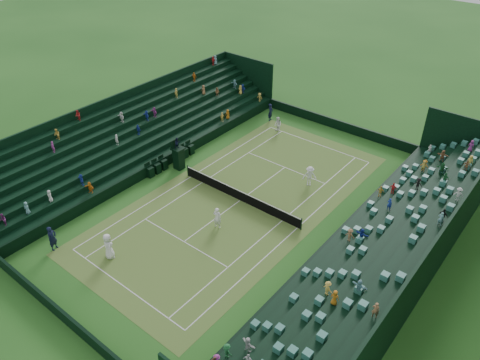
{
  "coord_description": "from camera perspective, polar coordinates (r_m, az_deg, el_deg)",
  "views": [
    {
      "loc": [
        19.02,
        -23.59,
        22.34
      ],
      "look_at": [
        0.0,
        0.0,
        2.0
      ],
      "focal_mm": 35.0,
      "sensor_mm": 36.0,
      "label": 1
    }
  ],
  "objects": [
    {
      "name": "courtside_chairs",
      "position": [
        42.41,
        -8.43,
        2.45
      ],
      "size": [
        0.6,
        5.56,
        1.29
      ],
      "color": "black",
      "rests_on": "ground"
    },
    {
      "name": "perimeter_wall_north",
      "position": [
        48.96,
        11.83,
        6.62
      ],
      "size": [
        17.17,
        0.2,
        1.0
      ],
      "primitive_type": "cube",
      "color": "black",
      "rests_on": "ground"
    },
    {
      "name": "ground",
      "position": [
        37.65,
        0.0,
        -2.53
      ],
      "size": [
        160.0,
        160.0,
        0.0
      ],
      "primitive_type": "plane",
      "color": "#235A1C",
      "rests_on": "ground"
    },
    {
      "name": "player_far_east",
      "position": [
        39.4,
        8.48,
        0.48
      ],
      "size": [
        1.32,
        1.25,
        1.8
      ],
      "primitive_type": "imported",
      "rotation": [
        0.0,
        0.0,
        0.68
      ],
      "color": "white",
      "rests_on": "ground"
    },
    {
      "name": "line_judge_north",
      "position": [
        49.62,
        3.74,
        8.25
      ],
      "size": [
        0.63,
        0.79,
        1.89
      ],
      "primitive_type": "imported",
      "rotation": [
        0.0,
        0.0,
        1.87
      ],
      "color": "black",
      "rests_on": "ground"
    },
    {
      "name": "court_surface",
      "position": [
        37.65,
        0.0,
        -2.52
      ],
      "size": [
        12.97,
        26.77,
        0.01
      ],
      "primitive_type": "cube",
      "color": "#387C29",
      "rests_on": "ground"
    },
    {
      "name": "perimeter_wall_east",
      "position": [
        33.83,
        11.35,
        -7.15
      ],
      "size": [
        0.2,
        31.77,
        1.0
      ],
      "primitive_type": "cube",
      "color": "black",
      "rests_on": "ground"
    },
    {
      "name": "perimeter_wall_west",
      "position": [
        42.31,
        -8.99,
        2.33
      ],
      "size": [
        0.2,
        31.77,
        1.0
      ],
      "primitive_type": "cube",
      "color": "black",
      "rests_on": "ground"
    },
    {
      "name": "umpire_chair",
      "position": [
        41.37,
        -7.53,
        2.99
      ],
      "size": [
        0.97,
        0.97,
        3.06
      ],
      "color": "black",
      "rests_on": "ground"
    },
    {
      "name": "south_grandstand",
      "position": [
        44.64,
        -12.81,
        5.21
      ],
      "size": [
        6.6,
        32.0,
        4.9
      ],
      "color": "black",
      "rests_on": "ground"
    },
    {
      "name": "player_far_west",
      "position": [
        47.35,
        4.63,
        6.72
      ],
      "size": [
        0.98,
        0.89,
        1.64
      ],
      "primitive_type": "imported",
      "rotation": [
        0.0,
        0.0,
        -0.42
      ],
      "color": "white",
      "rests_on": "ground"
    },
    {
      "name": "north_grandstand",
      "position": [
        32.08,
        18.11,
        -8.61
      ],
      "size": [
        6.6,
        32.0,
        4.9
      ],
      "color": "black",
      "rests_on": "ground"
    },
    {
      "name": "player_near_east",
      "position": [
        34.5,
        -2.8,
        -4.62
      ],
      "size": [
        0.74,
        0.58,
        1.79
      ],
      "primitive_type": "imported",
      "rotation": [
        0.0,
        0.0,
        3.39
      ],
      "color": "white",
      "rests_on": "ground"
    },
    {
      "name": "perimeter_wall_south",
      "position": [
        29.97,
        -20.22,
        -15.76
      ],
      "size": [
        17.17,
        0.2,
        1.0
      ],
      "primitive_type": "cube",
      "color": "black",
      "rests_on": "ground"
    },
    {
      "name": "player_near_west",
      "position": [
        33.17,
        -15.75,
        -7.77
      ],
      "size": [
        1.14,
        0.98,
        1.98
      ],
      "primitive_type": "imported",
      "rotation": [
        0.0,
        0.0,
        2.71
      ],
      "color": "white",
      "rests_on": "ground"
    },
    {
      "name": "line_judge_south",
      "position": [
        35.09,
        -21.9,
        -6.61
      ],
      "size": [
        0.64,
        0.8,
        1.93
      ],
      "primitive_type": "imported",
      "rotation": [
        0.0,
        0.0,
        1.85
      ],
      "color": "black",
      "rests_on": "ground"
    },
    {
      "name": "tennis_net",
      "position": [
        37.34,
        0.0,
        -1.88
      ],
      "size": [
        11.67,
        0.1,
        1.06
      ],
      "color": "black",
      "rests_on": "ground"
    }
  ]
}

